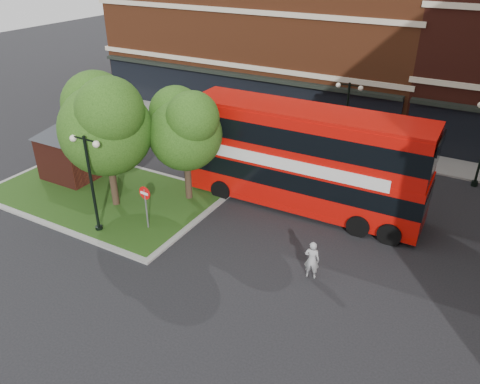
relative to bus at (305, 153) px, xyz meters
The scene contains 14 objects.
ground 8.33m from the bus, 105.99° to the right, with size 120.00×120.00×0.00m, color black.
pavement_far 9.79m from the bus, 103.23° to the left, with size 44.00×3.00×0.12m, color slate.
terrace_far_left 19.81m from the bus, 121.45° to the left, with size 26.00×12.00×14.00m, color brown.
traffic_island 11.47m from the bus, 156.35° to the right, with size 12.60×7.60×0.15m.
kiosk 13.59m from the bus, 165.33° to the right, with size 6.51×6.51×3.60m.
tree_island_west 10.13m from the bus, 150.88° to the right, with size 5.40×4.71×7.21m.
tree_island_east 6.29m from the bus, 157.42° to the right, with size 4.46×3.90×6.29m.
lamp_island 10.52m from the bus, 136.52° to the right, with size 1.72×0.36×5.00m.
lamp_far_left 7.07m from the bus, 91.06° to the left, with size 1.72×0.36×5.00m.
bus is the anchor object (origin of this frame).
woman 6.46m from the bus, 63.59° to the right, with size 0.64×0.42×1.75m, color #99999C.
car_silver 12.24m from the bus, 134.44° to the left, with size 1.53×3.80×1.29m, color silver.
car_white 9.48m from the bus, 69.28° to the left, with size 1.30×3.73×1.23m, color white.
no_entry_sign 8.30m from the bus, 133.48° to the right, with size 0.66×0.11×2.39m.
Camera 1 is at (9.97, -13.21, 12.56)m, focal length 35.00 mm.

